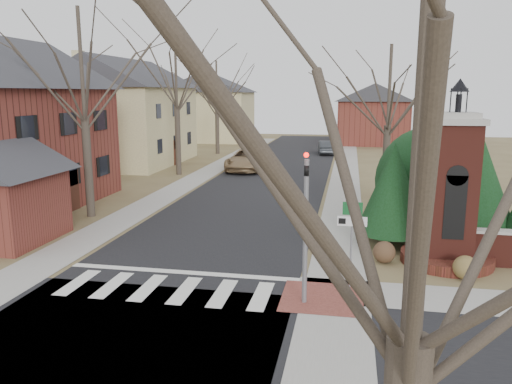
% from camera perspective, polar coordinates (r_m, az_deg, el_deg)
% --- Properties ---
extents(ground, '(120.00, 120.00, 0.00)m').
position_cam_1_polar(ground, '(15.34, -11.29, -11.98)').
color(ground, brown).
rests_on(ground, ground).
extents(main_street, '(8.00, 70.00, 0.01)m').
position_cam_1_polar(main_street, '(35.95, 1.80, 1.70)').
color(main_street, black).
rests_on(main_street, ground).
extents(cross_street, '(120.00, 8.00, 0.01)m').
position_cam_1_polar(cross_street, '(12.89, -16.45, -16.95)').
color(cross_street, black).
rests_on(cross_street, ground).
extents(crosswalk_zone, '(8.00, 2.20, 0.02)m').
position_cam_1_polar(crosswalk_zone, '(16.02, -10.21, -10.87)').
color(crosswalk_zone, silver).
rests_on(crosswalk_zone, ground).
extents(stop_bar, '(8.00, 0.35, 0.02)m').
position_cam_1_polar(stop_bar, '(17.33, -8.44, -9.07)').
color(stop_bar, silver).
rests_on(stop_bar, ground).
extents(sidewalk_right_main, '(2.00, 60.00, 0.02)m').
position_cam_1_polar(sidewalk_right_main, '(35.53, 10.12, 1.42)').
color(sidewalk_right_main, gray).
rests_on(sidewalk_right_main, ground).
extents(sidewalk_left, '(2.00, 60.00, 0.02)m').
position_cam_1_polar(sidewalk_left, '(37.09, -6.17, 1.95)').
color(sidewalk_left, gray).
rests_on(sidewalk_left, ground).
extents(curb_apron, '(2.40, 2.40, 0.02)m').
position_cam_1_polar(curb_apron, '(15.26, 7.56, -11.92)').
color(curb_apron, brown).
rests_on(curb_apron, ground).
extents(traffic_signal_pole, '(0.28, 0.41, 4.50)m').
position_cam_1_polar(traffic_signal_pole, '(14.06, 5.70, -2.82)').
color(traffic_signal_pole, slate).
rests_on(traffic_signal_pole, ground).
extents(sign_post, '(0.90, 0.07, 2.75)m').
position_cam_1_polar(sign_post, '(15.55, 10.88, -4.03)').
color(sign_post, slate).
rests_on(sign_post, ground).
extents(brick_gate_monument, '(3.20, 3.20, 6.47)m').
position_cam_1_polar(brick_gate_monument, '(18.76, 21.36, -1.29)').
color(brick_gate_monument, '#5B231A').
rests_on(brick_gate_monument, ground).
extents(house_stucco_left, '(9.80, 12.80, 9.28)m').
position_cam_1_polar(house_stucco_left, '(44.30, -14.87, 9.12)').
color(house_stucco_left, beige).
rests_on(house_stucco_left, ground).
extents(house_distant_left, '(10.80, 8.80, 8.53)m').
position_cam_1_polar(house_distant_left, '(63.49, -5.38, 9.68)').
color(house_distant_left, beige).
rests_on(house_distant_left, ground).
extents(house_distant_right, '(8.80, 8.80, 7.30)m').
position_cam_1_polar(house_distant_right, '(61.12, 13.20, 8.81)').
color(house_distant_right, maroon).
rests_on(house_distant_right, ground).
extents(evergreen_near, '(2.80, 2.80, 4.10)m').
position_cam_1_polar(evergreen_near, '(20.44, 15.41, 0.45)').
color(evergreen_near, '#473D33').
rests_on(evergreen_near, ground).
extents(evergreen_mid, '(3.40, 3.40, 4.70)m').
position_cam_1_polar(evergreen_mid, '(22.08, 23.77, 1.47)').
color(evergreen_mid, '#473D33').
rests_on(evergreen_mid, ground).
extents(evergreen_mass, '(4.80, 4.80, 4.80)m').
position_cam_1_polar(evergreen_mass, '(23.09, 19.40, 1.68)').
color(evergreen_mass, black).
rests_on(evergreen_mass, ground).
extents(bare_tree_0, '(8.05, 8.05, 11.15)m').
position_cam_1_polar(bare_tree_0, '(25.35, -19.41, 14.52)').
color(bare_tree_0, '#473D33').
rests_on(bare_tree_0, ground).
extents(bare_tree_1, '(8.40, 8.40, 11.64)m').
position_cam_1_polar(bare_tree_1, '(37.22, -9.18, 14.30)').
color(bare_tree_1, '#473D33').
rests_on(bare_tree_1, ground).
extents(bare_tree_2, '(7.35, 7.35, 10.19)m').
position_cam_1_polar(bare_tree_2, '(49.74, -4.53, 12.46)').
color(bare_tree_2, '#473D33').
rests_on(bare_tree_2, ground).
extents(bare_tree_3, '(7.00, 7.00, 9.70)m').
position_cam_1_polar(bare_tree_3, '(29.10, 15.06, 12.28)').
color(bare_tree_3, '#473D33').
rests_on(bare_tree_3, ground).
extents(bare_tree_4, '(6.65, 6.65, 9.21)m').
position_cam_1_polar(bare_tree_4, '(4.08, 19.28, 15.56)').
color(bare_tree_4, '#473D33').
rests_on(bare_tree_4, ground).
extents(pickup_truck, '(2.75, 5.97, 1.66)m').
position_cam_1_polar(pickup_truck, '(39.13, -0.97, 3.71)').
color(pickup_truck, '#91734F').
rests_on(pickup_truck, ground).
extents(distant_car, '(1.85, 4.15, 1.32)m').
position_cam_1_polar(distant_car, '(50.03, 7.98, 5.08)').
color(distant_car, '#33373B').
rests_on(distant_car, ground).
extents(dry_shrub_left, '(0.79, 0.79, 0.79)m').
position_cam_1_polar(dry_shrub_left, '(18.54, 14.45, -6.67)').
color(dry_shrub_left, '#4D3623').
rests_on(dry_shrub_left, ground).
extents(dry_shrub_right, '(0.80, 0.80, 0.80)m').
position_cam_1_polar(dry_shrub_right, '(17.81, 22.81, -7.97)').
color(dry_shrub_right, brown).
rests_on(dry_shrub_right, ground).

